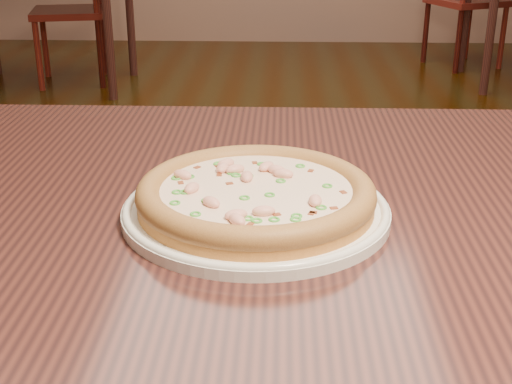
{
  "coord_description": "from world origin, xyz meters",
  "views": [
    {
      "loc": [
        0.06,
        -1.25,
        1.08
      ],
      "look_at": [
        0.03,
        -0.52,
        0.78
      ],
      "focal_mm": 50.0,
      "sensor_mm": 36.0,
      "label": 1
    }
  ],
  "objects_px": {
    "hero_table": "(354,274)",
    "chair_c": "(460,1)",
    "plate": "(256,210)",
    "chair_b": "(77,11)",
    "pizza": "(256,194)"
  },
  "relations": [
    {
      "from": "chair_b",
      "to": "chair_c",
      "type": "distance_m",
      "value": 2.49
    },
    {
      "from": "pizza",
      "to": "chair_c",
      "type": "height_order",
      "value": "chair_c"
    },
    {
      "from": "chair_c",
      "to": "chair_b",
      "type": "bearing_deg",
      "value": -167.47
    },
    {
      "from": "hero_table",
      "to": "chair_b",
      "type": "bearing_deg",
      "value": 110.51
    },
    {
      "from": "hero_table",
      "to": "chair_b",
      "type": "distance_m",
      "value": 3.84
    },
    {
      "from": "hero_table",
      "to": "plate",
      "type": "relative_size",
      "value": 4.01
    },
    {
      "from": "pizza",
      "to": "plate",
      "type": "bearing_deg",
      "value": 2.0
    },
    {
      "from": "hero_table",
      "to": "chair_c",
      "type": "relative_size",
      "value": 1.26
    },
    {
      "from": "hero_table",
      "to": "chair_c",
      "type": "height_order",
      "value": "chair_c"
    },
    {
      "from": "chair_b",
      "to": "chair_c",
      "type": "relative_size",
      "value": 1.0
    },
    {
      "from": "hero_table",
      "to": "pizza",
      "type": "relative_size",
      "value": 4.5
    },
    {
      "from": "chair_b",
      "to": "chair_c",
      "type": "bearing_deg",
      "value": 12.53
    },
    {
      "from": "plate",
      "to": "chair_b",
      "type": "height_order",
      "value": "chair_b"
    },
    {
      "from": "plate",
      "to": "chair_b",
      "type": "relative_size",
      "value": 0.31
    },
    {
      "from": "hero_table",
      "to": "chair_c",
      "type": "distance_m",
      "value": 4.28
    }
  ]
}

